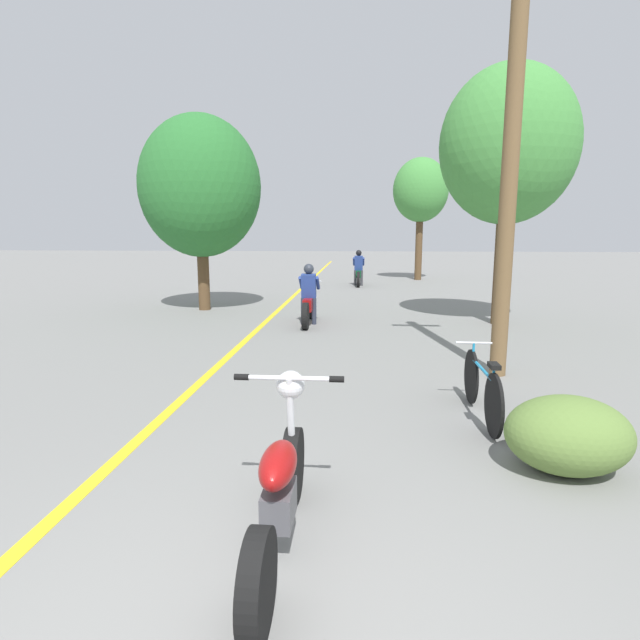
# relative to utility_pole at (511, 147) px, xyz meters

# --- Properties ---
(lane_stripe_center) EXTENTS (0.14, 48.00, 0.01)m
(lane_stripe_center) POSITION_rel_utility_pole_xyz_m (-4.40, 7.48, -3.33)
(lane_stripe_center) COLOR yellow
(lane_stripe_center) RESTS_ON ground
(utility_pole) EXTENTS (1.10, 0.24, 6.49)m
(utility_pole) POSITION_rel_utility_pole_xyz_m (0.00, 0.00, 0.00)
(utility_pole) COLOR brown
(utility_pole) RESTS_ON ground
(roadside_tree_right_near) EXTENTS (3.06, 2.76, 5.85)m
(roadside_tree_right_near) POSITION_rel_utility_pole_xyz_m (1.18, 4.48, 0.73)
(roadside_tree_right_near) COLOR #513A23
(roadside_tree_right_near) RESTS_ON ground
(roadside_tree_right_far) EXTENTS (2.50, 2.25, 5.52)m
(roadside_tree_right_far) POSITION_rel_utility_pole_xyz_m (0.57, 16.04, 0.70)
(roadside_tree_right_far) COLOR #513A23
(roadside_tree_right_far) RESTS_ON ground
(roadside_tree_left) EXTENTS (3.32, 2.99, 5.30)m
(roadside_tree_left) POSITION_rel_utility_pole_xyz_m (-6.50, 6.13, 0.04)
(roadside_tree_left) COLOR #513A23
(roadside_tree_left) RESTS_ON ground
(roadside_bush) EXTENTS (1.10, 0.88, 0.70)m
(roadside_bush) POSITION_rel_utility_pole_xyz_m (-0.23, -3.18, -2.98)
(roadside_bush) COLOR #5B7A38
(roadside_bush) RESTS_ON ground
(motorcycle_foreground) EXTENTS (0.83, 1.99, 1.09)m
(motorcycle_foreground) POSITION_rel_utility_pole_xyz_m (-2.63, -4.46, -2.90)
(motorcycle_foreground) COLOR black
(motorcycle_foreground) RESTS_ON ground
(motorcycle_rider_lead) EXTENTS (0.50, 2.08, 1.43)m
(motorcycle_rider_lead) POSITION_rel_utility_pole_xyz_m (-3.32, 4.11, -2.79)
(motorcycle_rider_lead) COLOR black
(motorcycle_rider_lead) RESTS_ON ground
(motorcycle_rider_far) EXTENTS (0.50, 2.07, 1.46)m
(motorcycle_rider_far) POSITION_rel_utility_pole_xyz_m (-2.18, 13.17, -2.78)
(motorcycle_rider_far) COLOR black
(motorcycle_rider_far) RESTS_ON ground
(bicycle_parked) EXTENTS (0.44, 1.78, 0.80)m
(bicycle_parked) POSITION_rel_utility_pole_xyz_m (-0.69, -1.88, -2.96)
(bicycle_parked) COLOR black
(bicycle_parked) RESTS_ON ground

